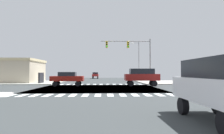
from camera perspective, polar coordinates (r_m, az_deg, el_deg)
The scene contains 12 objects.
ground at distance 23.52m, azimuth -4.05°, elevation -6.07°, with size 90.00×90.00×0.05m.
sidewalk_corner_ne at distance 37.52m, azimuth 16.94°, elevation -4.18°, with size 12.00×12.00×0.14m.
sidewalk_corner_nw at distance 38.06m, azimuth -23.41°, elevation -4.08°, with size 12.00×12.00×0.14m.
crosswalk_near at distance 16.27m, azimuth -5.81°, elevation -7.98°, with size 13.50×2.00×0.01m.
crosswalk_far at distance 30.81m, azimuth -4.05°, elevation -4.95°, with size 13.50×2.00×0.01m.
traffic_signal_mast at distance 31.52m, azimuth 5.58°, elevation 4.79°, with size 7.88×0.55×7.14m.
street_lamp at distance 42.34m, azimuth 7.36°, elevation 2.59°, with size 1.78×0.32×8.18m.
bank_building at distance 39.98m, azimuth -28.38°, elevation -1.02°, with size 13.65×8.78×4.14m.
sedan_nearside_1 at distance 60.08m, azimuth -4.77°, elevation -2.24°, with size 1.80×4.30×1.88m.
suv_leading_2 at distance 27.40m, azimuth 8.47°, elevation -2.45°, with size 4.60×1.96×2.34m.
sedan_middle_4 at distance 27.40m, azimuth -12.63°, elevation -3.01°, with size 4.30×1.80×1.88m.
suv_outer_3 at distance 8.25m, azimuth 28.69°, elevation -4.35°, with size 1.96×4.60×2.34m.
Camera 1 is at (0.79, -23.43, 1.82)m, focal length 32.00 mm.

